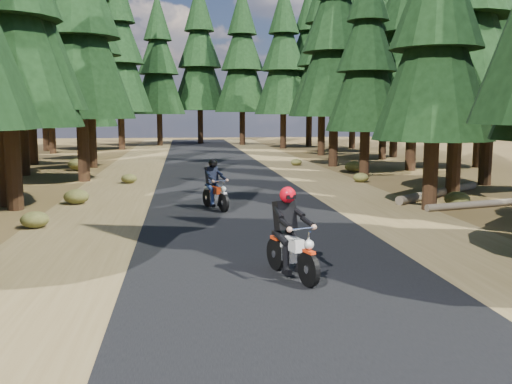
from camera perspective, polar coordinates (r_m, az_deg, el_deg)
ground at (r=13.39m, az=0.82°, el=-5.55°), size 120.00×120.00×0.00m
road at (r=18.26m, az=-1.41°, el=-1.90°), size 6.00×100.00×0.01m
shoulder_l at (r=18.37m, az=-15.84°, el=-2.15°), size 3.20×100.00×0.01m
shoulder_r at (r=19.28m, az=12.33°, el=-1.57°), size 3.20×100.00×0.01m
pine_forest at (r=34.32m, az=-4.38°, el=15.89°), size 34.59×55.08×16.32m
log_near at (r=22.49m, az=17.87°, el=-0.03°), size 4.78×3.88×0.32m
log_far at (r=20.08m, az=20.87°, el=-1.19°), size 3.66×1.18×0.24m
understory_shrubs at (r=22.81m, az=-1.96°, el=0.73°), size 15.74×30.33×0.67m
rider_lead at (r=10.83m, az=3.58°, el=-5.65°), size 1.16×2.02×1.73m
rider_follow at (r=18.49m, az=-4.09°, el=-0.08°), size 1.21×1.91×1.64m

